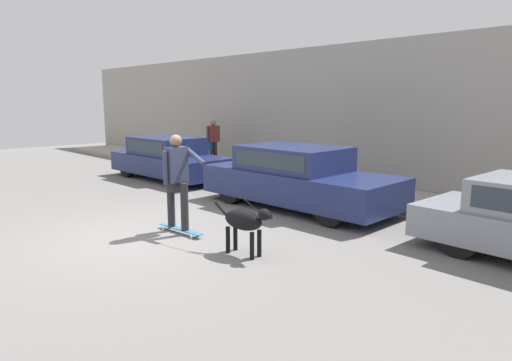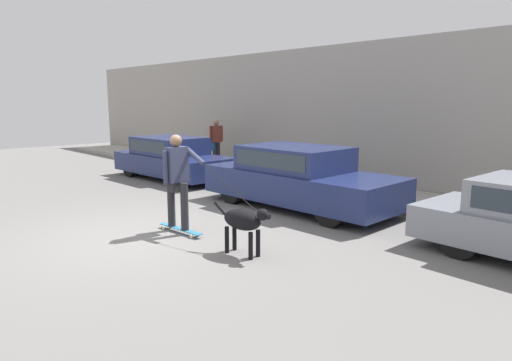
% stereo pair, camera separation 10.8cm
% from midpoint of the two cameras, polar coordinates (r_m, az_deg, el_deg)
% --- Properties ---
extents(ground_plane, '(36.00, 36.00, 0.00)m').
position_cam_midpoint_polar(ground_plane, '(8.39, -13.62, -6.86)').
color(ground_plane, slate).
extents(back_wall, '(32.00, 0.30, 3.96)m').
position_cam_midpoint_polar(back_wall, '(12.99, 14.52, 7.84)').
color(back_wall, '#9E998E').
rests_on(back_wall, ground_plane).
extents(sidewalk_curb, '(30.00, 2.06, 0.15)m').
position_cam_midpoint_polar(sidewalk_curb, '(12.22, 11.06, -1.14)').
color(sidewalk_curb, '#A39E93').
rests_on(sidewalk_curb, ground_plane).
extents(parked_car_0, '(4.22, 1.87, 1.29)m').
position_cam_midpoint_polar(parked_car_0, '(14.27, -10.25, 2.70)').
color(parked_car_0, black).
rests_on(parked_car_0, ground_plane).
extents(parked_car_1, '(4.62, 1.96, 1.38)m').
position_cam_midpoint_polar(parked_car_1, '(10.27, 5.68, 0.27)').
color(parked_car_1, black).
rests_on(parked_car_1, ground_plane).
extents(dog, '(1.14, 0.42, 0.80)m').
position_cam_midpoint_polar(dog, '(7.09, -1.13, -5.13)').
color(dog, black).
rests_on(dog, ground_plane).
extents(skateboarder, '(2.63, 0.57, 1.79)m').
position_cam_midpoint_polar(skateboarder, '(8.30, -9.43, 0.39)').
color(skateboarder, beige).
rests_on(skateboarder, ground_plane).
extents(pedestrian_with_bag, '(0.24, 0.66, 1.59)m').
position_cam_midpoint_polar(pedestrian_with_bag, '(16.23, -4.87, 5.13)').
color(pedestrian_with_bag, '#28282D').
rests_on(pedestrian_with_bag, sidewalk_curb).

